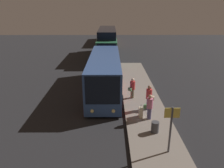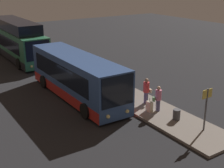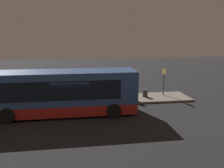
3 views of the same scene
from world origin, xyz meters
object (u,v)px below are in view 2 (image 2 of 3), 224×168
object	(u,v)px
bus_lead	(76,77)
passenger_waiting	(146,90)
bus_second	(18,42)
passenger_with_bags	(158,98)
suitcase	(149,107)
sign_post	(206,104)
trash_bin	(177,115)
passenger_boarding	(118,86)

from	to	relation	value
bus_lead	passenger_waiting	bearing A→B (deg)	38.41
bus_second	passenger_with_bags	size ratio (longest dim) A/B	7.01
suitcase	sign_post	world-z (taller)	sign_post
passenger_waiting	trash_bin	bearing A→B (deg)	11.53
bus_second	passenger_waiting	bearing A→B (deg)	10.37
bus_lead	passenger_with_bags	bearing A→B (deg)	28.68
passenger_with_bags	sign_post	distance (m)	3.48
bus_second	passenger_with_bags	bearing A→B (deg)	8.97
trash_bin	passenger_waiting	bearing A→B (deg)	177.60
bus_second	sign_post	xyz separation A→B (m)	(22.04, 3.36, -0.07)
passenger_boarding	passenger_waiting	world-z (taller)	passenger_waiting
passenger_boarding	trash_bin	bearing A→B (deg)	146.51
sign_post	trash_bin	xyz separation A→B (m)	(-1.80, -0.33, -1.24)
suitcase	bus_second	bearing A→B (deg)	-172.44
passenger_with_bags	suitcase	distance (m)	0.77
bus_lead	passenger_waiting	size ratio (longest dim) A/B	6.00
bus_second	trash_bin	xyz separation A→B (m)	(20.24, 3.03, -1.30)
passenger_with_bags	trash_bin	world-z (taller)	passenger_with_bags
passenger_boarding	suitcase	bearing A→B (deg)	141.54
passenger_waiting	suitcase	world-z (taller)	passenger_waiting
passenger_waiting	passenger_with_bags	size ratio (longest dim) A/B	1.05
passenger_with_bags	passenger_waiting	bearing A→B (deg)	20.25
bus_second	passenger_with_bags	xyz separation A→B (m)	(18.65, 2.95, -0.74)
bus_lead	sign_post	bearing A→B (deg)	20.98
passenger_with_bags	sign_post	world-z (taller)	sign_post
bus_second	suitcase	size ratio (longest dim) A/B	12.78
bus_lead	passenger_waiting	distance (m)	5.10
bus_second	trash_bin	bearing A→B (deg)	8.52
passenger_with_bags	bus_lead	bearing A→B (deg)	57.48
bus_lead	suitcase	distance (m)	5.81
passenger_boarding	passenger_with_bags	distance (m)	3.46
bus_second	suitcase	world-z (taller)	bus_second
passenger_boarding	suitcase	size ratio (longest dim) A/B	1.78
passenger_waiting	trash_bin	world-z (taller)	passenger_waiting
bus_second	suitcase	distance (m)	18.64
bus_lead	bus_second	world-z (taller)	bus_second
passenger_with_bags	sign_post	size ratio (longest dim) A/B	0.68
bus_second	passenger_boarding	xyz separation A→B (m)	(15.27, 2.19, -0.77)
bus_lead	passenger_with_bags	size ratio (longest dim) A/B	6.33
sign_post	trash_bin	world-z (taller)	sign_post
passenger_waiting	trash_bin	size ratio (longest dim) A/B	2.68
passenger_boarding	passenger_waiting	distance (m)	2.20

